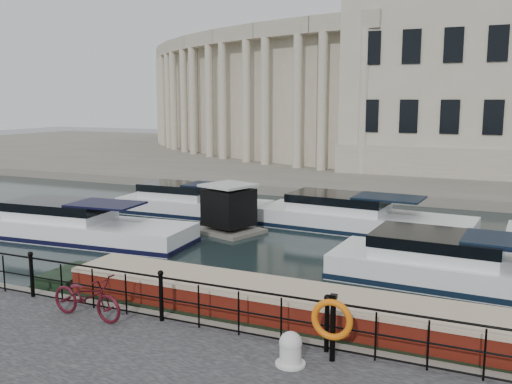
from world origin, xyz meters
TOP-DOWN VIEW (x-y plane):
  - ground_plane at (0.00, 0.00)m, footprint 160.00×160.00m
  - far_bank at (0.00, 39.00)m, footprint 120.00×42.00m
  - railing at (0.00, -2.25)m, footprint 24.14×0.14m
  - civic_building at (-1.00, 34.71)m, footprint 53.55×31.84m
  - bicycle at (-1.68, -2.84)m, footprint 2.07×0.83m
  - mooring_bollard at (3.54, -3.11)m, footprint 0.60×0.60m
  - life_ring_post at (4.23, -2.68)m, footprint 0.84×0.21m
  - narrowboat at (2.56, -0.72)m, footprint 14.74×2.12m
  - harbour_hut at (-3.69, 8.48)m, footprint 3.14×2.86m
  - cabin_cruisers at (-0.15, 8.33)m, footprint 26.80×9.74m

SIDE VIEW (x-z plane):
  - ground_plane at x=0.00m, z-range 0.00..0.00m
  - far_bank at x=0.00m, z-range 0.00..0.55m
  - narrowboat at x=2.56m, z-range -0.41..1.14m
  - cabin_cruisers at x=-0.15m, z-range -0.63..1.36m
  - mooring_bollard at x=3.54m, z-range 0.53..1.20m
  - harbour_hut at x=-3.69m, z-range -0.13..2.03m
  - bicycle at x=-1.68m, z-range 0.55..1.62m
  - railing at x=0.00m, z-range 0.59..1.81m
  - life_ring_post at x=4.23m, z-range 0.72..2.09m
  - civic_building at x=-1.00m, z-range -1.39..15.46m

